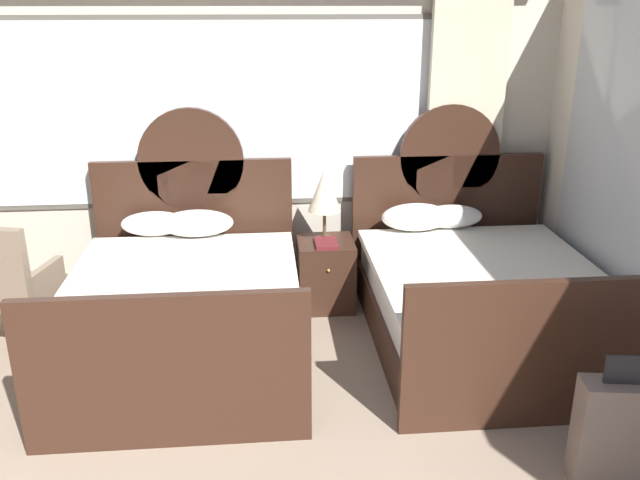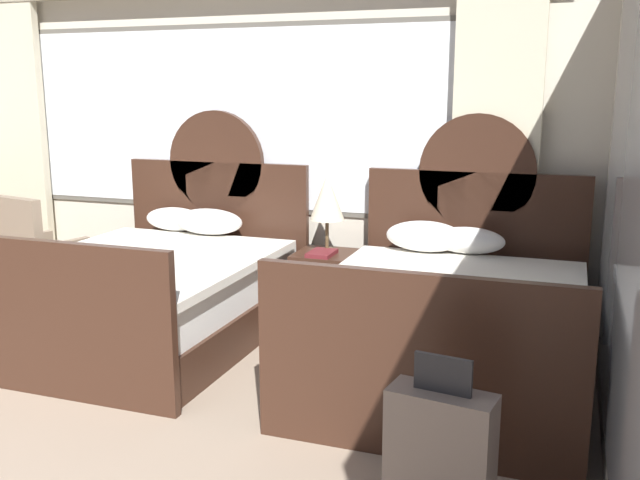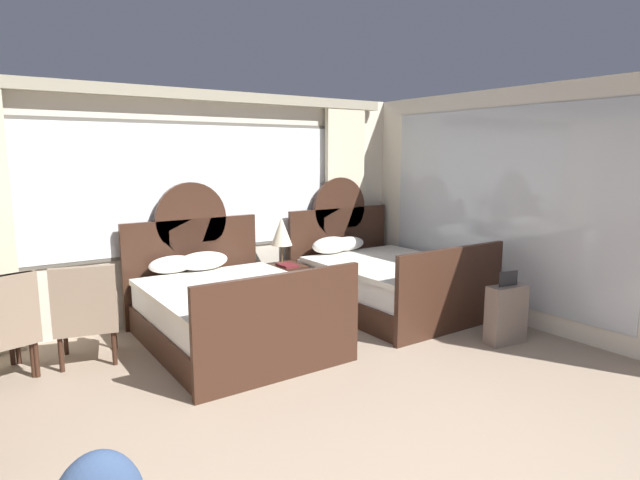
% 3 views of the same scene
% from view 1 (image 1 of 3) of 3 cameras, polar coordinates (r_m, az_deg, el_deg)
% --- Properties ---
extents(wall_back_window, '(5.91, 0.22, 2.70)m').
position_cam_1_polar(wall_back_window, '(5.62, -10.14, 9.18)').
color(wall_back_window, beige).
rests_on(wall_back_window, ground_plane).
extents(bed_near_window, '(1.63, 2.13, 1.63)m').
position_cam_1_polar(bed_near_window, '(4.88, -11.41, -5.64)').
color(bed_near_window, '#382116').
rests_on(bed_near_window, ground_plane).
extents(bed_near_mirror, '(1.63, 2.13, 1.63)m').
position_cam_1_polar(bed_near_mirror, '(5.10, 13.34, -4.66)').
color(bed_near_mirror, '#382116').
rests_on(bed_near_mirror, ground_plane).
extents(nightstand_between_beds, '(0.46, 0.48, 0.58)m').
position_cam_1_polar(nightstand_between_beds, '(5.54, 0.48, -2.89)').
color(nightstand_between_beds, '#382116').
rests_on(nightstand_between_beds, ground_plane).
extents(table_lamp_on_nightstand, '(0.27, 0.27, 0.61)m').
position_cam_1_polar(table_lamp_on_nightstand, '(5.34, 0.39, 4.27)').
color(table_lamp_on_nightstand, brown).
rests_on(table_lamp_on_nightstand, nightstand_between_beds).
extents(book_on_nightstand, '(0.18, 0.26, 0.03)m').
position_cam_1_polar(book_on_nightstand, '(5.35, 0.53, -0.27)').
color(book_on_nightstand, maroon).
rests_on(book_on_nightstand, nightstand_between_beds).
extents(armchair_by_window_left, '(0.66, 0.66, 0.96)m').
position_cam_1_polar(armchair_by_window_left, '(5.39, -25.25, -3.17)').
color(armchair_by_window_left, '#84705B').
rests_on(armchair_by_window_left, ground_plane).
extents(suitcase_on_floor, '(0.45, 0.25, 0.77)m').
position_cam_1_polar(suitcase_on_floor, '(3.92, 24.12, -14.91)').
color(suitcase_on_floor, '#75665B').
rests_on(suitcase_on_floor, ground_plane).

